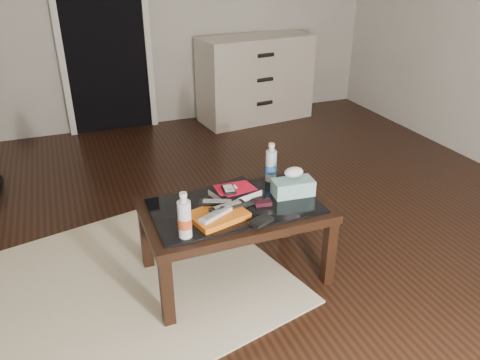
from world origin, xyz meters
The scene contains 17 objects.
ground centered at (0.00, 0.00, 0.00)m, with size 5.00×5.00×0.00m, color black.
doorway centered at (-0.40, 2.47, 1.02)m, with size 0.90×0.08×2.07m.
coffee_table centered at (-0.09, -0.31, 0.40)m, with size 1.00×0.60×0.46m.
rug centered at (-0.88, -0.23, 0.01)m, with size 2.00×1.50×0.01m, color #C2BB96.
dresser centered at (1.11, 2.23, 0.45)m, with size 1.25×0.64×0.90m.
magazines centered at (-0.23, -0.41, 0.48)m, with size 0.28×0.21×0.03m, color orange.
remote_silver centered at (-0.25, -0.44, 0.50)m, with size 0.20×0.05×0.02m, color silver.
remote_black_front centered at (-0.16, -0.38, 0.50)m, with size 0.20×0.05×0.02m, color black.
remote_black_back centered at (-0.20, -0.32, 0.50)m, with size 0.20×0.05×0.02m, color black.
textbook centered at (-0.05, -0.21, 0.48)m, with size 0.25×0.20×0.05m, color black.
dvd_mailers centered at (-0.07, -0.20, 0.51)m, with size 0.19×0.14×0.01m, color red.
ipod centered at (-0.10, -0.23, 0.52)m, with size 0.06×0.10×0.02m, color black.
flip_phone centered at (0.05, -0.37, 0.47)m, with size 0.09×0.05×0.02m, color black.
wallet centered at (-0.03, -0.53, 0.47)m, with size 0.12×0.07×0.02m, color black.
water_bottle_left centered at (-0.43, -0.51, 0.58)m, with size 0.07×0.07×0.24m, color silver.
water_bottle_right centered at (0.22, -0.10, 0.58)m, with size 0.07×0.07×0.24m, color silver.
tissue_box centered at (0.26, -0.32, 0.51)m, with size 0.23×0.12×0.09m, color teal.
Camera 1 is at (-0.88, -2.39, 1.72)m, focal length 35.00 mm.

